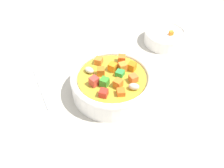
# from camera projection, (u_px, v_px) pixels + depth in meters

# --- Properties ---
(ground_plane) EXTENTS (1.40, 1.40, 0.02)m
(ground_plane) POSITION_uv_depth(u_px,v_px,m) (112.00, 95.00, 0.59)
(ground_plane) COLOR #BAB2A0
(soup_bowl_main) EXTENTS (0.17, 0.17, 0.06)m
(soup_bowl_main) POSITION_uv_depth(u_px,v_px,m) (112.00, 83.00, 0.56)
(soup_bowl_main) COLOR white
(soup_bowl_main) RESTS_ON ground_plane
(spoon) EXTENTS (0.21, 0.09, 0.01)m
(spoon) POSITION_uv_depth(u_px,v_px,m) (48.00, 105.00, 0.55)
(spoon) COLOR silver
(spoon) RESTS_ON ground_plane
(side_bowl_small) EXTENTS (0.11, 0.11, 0.04)m
(side_bowl_small) POSITION_uv_depth(u_px,v_px,m) (165.00, 36.00, 0.70)
(side_bowl_small) COLOR white
(side_bowl_small) RESTS_ON ground_plane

